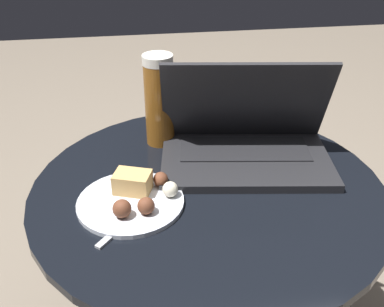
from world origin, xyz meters
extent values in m
cylinder|color=#515156|center=(0.00, 0.00, 0.26)|extent=(0.09, 0.09, 0.49)
cylinder|color=black|center=(0.00, 0.00, 0.51)|extent=(0.72, 0.72, 0.02)
cube|color=#232326|center=(0.10, 0.07, 0.53)|extent=(0.39, 0.27, 0.02)
cube|color=black|center=(0.10, 0.10, 0.54)|extent=(0.30, 0.15, 0.00)
cube|color=#232326|center=(0.11, 0.13, 0.64)|extent=(0.38, 0.15, 0.21)
cube|color=black|center=(0.11, 0.13, 0.64)|extent=(0.34, 0.13, 0.18)
cylinder|color=brown|center=(-0.08, 0.20, 0.62)|extent=(0.07, 0.07, 0.19)
cylinder|color=white|center=(-0.08, 0.20, 0.72)|extent=(0.07, 0.07, 0.02)
cylinder|color=silver|center=(-0.16, -0.04, 0.53)|extent=(0.20, 0.20, 0.01)
cube|color=tan|center=(-0.15, -0.01, 0.55)|extent=(0.08, 0.07, 0.04)
sphere|color=brown|center=(-0.17, -0.09, 0.55)|extent=(0.03, 0.03, 0.03)
sphere|color=beige|center=(-0.08, -0.04, 0.55)|extent=(0.03, 0.03, 0.03)
sphere|color=brown|center=(-0.13, -0.08, 0.55)|extent=(0.03, 0.03, 0.03)
sphere|color=brown|center=(-0.10, 0.00, 0.55)|extent=(0.03, 0.03, 0.03)
cube|color=#B2B2B7|center=(-0.18, -0.11, 0.52)|extent=(0.09, 0.10, 0.00)
cube|color=#B2B2B7|center=(-0.12, -0.04, 0.52)|extent=(0.05, 0.06, 0.00)
camera|label=1|loc=(-0.15, -0.74, 1.04)|focal=42.00mm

